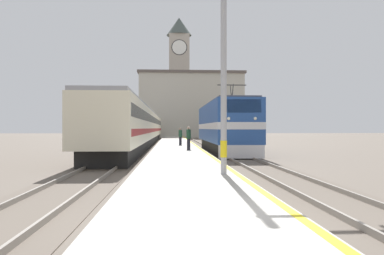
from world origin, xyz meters
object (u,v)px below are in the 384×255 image
(locomotive_train, at_px, (224,127))
(passenger_train, at_px, (142,127))
(clock_tower, at_px, (179,73))
(person_on_platform, at_px, (189,137))
(second_waiting_passenger, at_px, (180,136))
(catenary_mast, at_px, (227,64))

(locomotive_train, height_order, passenger_train, locomotive_train)
(clock_tower, bearing_deg, person_on_platform, -90.56)
(second_waiting_passenger, bearing_deg, catenary_mast, -87.24)
(person_on_platform, bearing_deg, second_waiting_passenger, 93.31)
(passenger_train, xyz_separation_m, clock_tower, (5.14, 41.53, 12.33))
(catenary_mast, xyz_separation_m, person_on_platform, (-0.66, 15.13, -3.03))
(locomotive_train, height_order, person_on_platform, locomotive_train)
(passenger_train, height_order, clock_tower, clock_tower)
(person_on_platform, bearing_deg, locomotive_train, 19.21)
(locomotive_train, bearing_deg, person_on_platform, -160.79)
(second_waiting_passenger, height_order, clock_tower, clock_tower)
(locomotive_train, xyz_separation_m, clock_tower, (-2.33, 55.07, 12.34))
(passenger_train, relative_size, catenary_mast, 6.84)
(second_waiting_passenger, bearing_deg, locomotive_train, -62.79)
(passenger_train, bearing_deg, clock_tower, 82.95)
(locomotive_train, xyz_separation_m, person_on_platform, (-2.88, -1.00, -0.83))
(passenger_train, bearing_deg, locomotive_train, -61.11)
(second_waiting_passenger, distance_m, clock_tower, 50.40)
(person_on_platform, height_order, clock_tower, clock_tower)
(person_on_platform, height_order, second_waiting_passenger, person_on_platform)
(second_waiting_passenger, bearing_deg, clock_tower, 88.84)
(locomotive_train, height_order, catenary_mast, catenary_mast)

